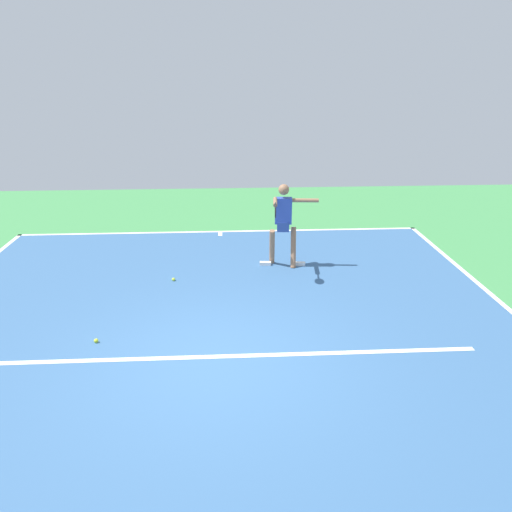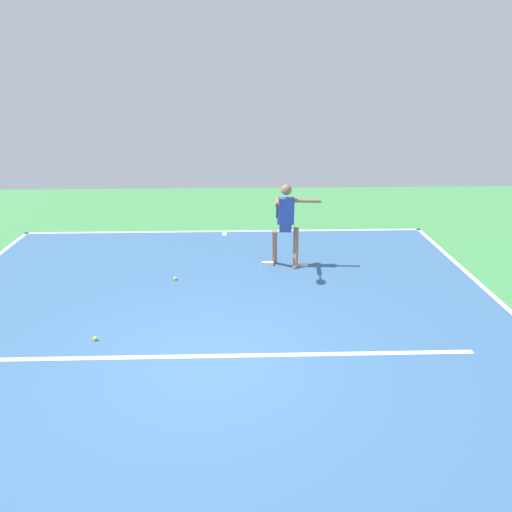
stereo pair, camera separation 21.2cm
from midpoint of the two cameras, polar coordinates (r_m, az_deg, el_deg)
ground_plane at (r=7.32m, az=-5.31°, el=-11.78°), size 22.22×22.22×0.00m
court_surface at (r=7.32m, az=-5.31°, el=-11.77°), size 10.12×12.30×0.00m
court_line_baseline_near at (r=12.90m, az=-4.54°, el=2.78°), size 10.12×0.10×0.01m
court_line_service at (r=7.42m, az=-5.28°, el=-11.27°), size 7.59×0.10×0.01m
court_line_centre_mark at (r=12.71m, az=-4.55°, el=2.51°), size 0.10×0.30×0.01m
tennis_player at (r=10.30m, az=2.54°, el=4.06°), size 1.19×1.23×1.75m
tennis_ball_by_sideline at (r=8.12m, az=-18.37°, el=-9.09°), size 0.07×0.07×0.07m
tennis_ball_near_player at (r=10.00m, az=-9.92°, el=-2.62°), size 0.07×0.07×0.07m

